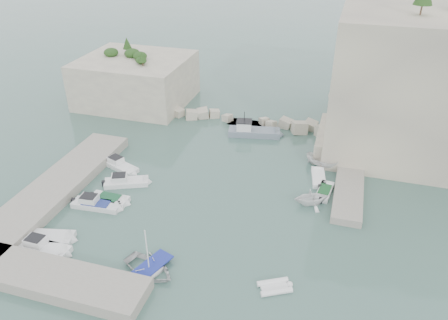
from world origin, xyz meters
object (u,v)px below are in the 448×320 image
(motorboat_a, at_px, (121,168))
(inflatable_dinghy, at_px, (274,288))
(motorboat_e, at_px, (51,240))
(work_boat, at_px, (254,135))
(motorboat_d, at_px, (97,207))
(motorboat_c, at_px, (110,201))
(rowboat, at_px, (150,272))
(tender_east_d, at_px, (321,167))
(tender_east_c, at_px, (318,180))
(motorboat_f, at_px, (45,250))
(motorboat_b, at_px, (127,184))
(tender_east_a, at_px, (311,204))
(tender_east_b, at_px, (324,194))

(motorboat_a, xyz_separation_m, inflatable_dinghy, (21.11, -13.38, 0.00))
(motorboat_e, distance_m, work_boat, 29.57)
(motorboat_a, bearing_deg, motorboat_d, -57.99)
(motorboat_a, relative_size, motorboat_c, 1.19)
(rowboat, relative_size, tender_east_d, 1.20)
(motorboat_e, bearing_deg, tender_east_c, 24.97)
(work_boat, bearing_deg, motorboat_e, -127.07)
(motorboat_e, xyz_separation_m, motorboat_f, (0.27, -1.40, 0.00))
(work_boat, bearing_deg, motorboat_c, -130.32)
(motorboat_a, relative_size, rowboat, 1.09)
(motorboat_a, relative_size, motorboat_b, 1.01)
(tender_east_c, bearing_deg, motorboat_b, 99.74)
(motorboat_f, bearing_deg, tender_east_a, 33.65)
(motorboat_f, bearing_deg, tender_east_c, 41.55)
(inflatable_dinghy, relative_size, tender_east_c, 0.65)
(tender_east_b, distance_m, tender_east_d, 5.72)
(inflatable_dinghy, distance_m, tender_east_c, 17.65)
(motorboat_f, height_order, tender_east_d, tender_east_d)
(inflatable_dinghy, distance_m, tender_east_b, 15.16)
(rowboat, relative_size, inflatable_dinghy, 1.72)
(motorboat_d, xyz_separation_m, rowboat, (9.16, -6.91, 0.00))
(motorboat_a, bearing_deg, inflatable_dinghy, -10.74)
(motorboat_a, xyz_separation_m, tender_east_d, (22.81, 7.20, 0.00))
(motorboat_b, relative_size, motorboat_d, 0.95)
(motorboat_c, bearing_deg, inflatable_dinghy, -19.39)
(motorboat_a, bearing_deg, rowboat, -32.43)
(motorboat_c, bearing_deg, motorboat_d, -119.38)
(motorboat_a, height_order, tender_east_a, tender_east_a)
(motorboat_b, distance_m, motorboat_d, 4.83)
(motorboat_e, distance_m, tender_east_c, 28.76)
(tender_east_d, bearing_deg, work_boat, 80.40)
(motorboat_d, xyz_separation_m, tender_east_b, (22.30, 9.22, 0.00))
(motorboat_b, xyz_separation_m, motorboat_c, (-0.18, -3.44, 0.00))
(motorboat_e, distance_m, rowboat, 10.57)
(motorboat_b, xyz_separation_m, tender_east_a, (20.18, 2.17, 0.00))
(inflatable_dinghy, height_order, tender_east_a, tender_east_a)
(motorboat_b, xyz_separation_m, inflatable_dinghy, (18.78, -10.45, 0.00))
(motorboat_d, bearing_deg, tender_east_b, 18.40)
(motorboat_f, distance_m, work_boat, 30.71)
(rowboat, bearing_deg, tender_east_b, -19.32)
(tender_east_d, bearing_deg, motorboat_e, 153.89)
(motorboat_d, bearing_deg, motorboat_e, -107.13)
(motorboat_a, height_order, motorboat_d, same)
(motorboat_c, relative_size, tender_east_c, 1.02)
(motorboat_a, xyz_separation_m, tender_east_c, (22.77, 4.19, 0.00))
(motorboat_a, distance_m, motorboat_b, 3.75)
(motorboat_e, bearing_deg, motorboat_f, -91.81)
(motorboat_c, distance_m, tender_east_a, 21.12)
(motorboat_c, xyz_separation_m, tender_east_c, (20.61, 10.56, 0.00))
(motorboat_a, height_order, rowboat, motorboat_a)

